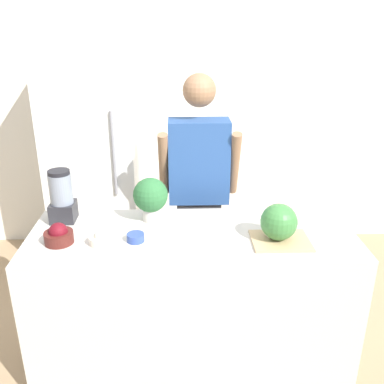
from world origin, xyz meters
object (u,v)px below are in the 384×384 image
(refrigerator, at_px, (96,162))
(blender, at_px, (62,197))
(watermelon, at_px, (279,222))
(bowl_cream, at_px, (101,239))
(bowl_cherries, at_px, (59,235))
(person, at_px, (199,192))
(potted_plant, at_px, (151,197))
(bowl_small_blue, at_px, (136,237))

(refrigerator, distance_m, blender, 1.07)
(watermelon, distance_m, bowl_cream, 1.01)
(bowl_cherries, distance_m, blender, 0.32)
(person, distance_m, potted_plant, 0.59)
(bowl_cherries, height_order, blender, blender)
(watermelon, height_order, bowl_cherries, watermelon)
(person, xyz_separation_m, bowl_small_blue, (-0.40, -0.74, 0.02))
(bowl_cherries, bearing_deg, bowl_cream, -3.99)
(bowl_cherries, bearing_deg, bowl_small_blue, 0.52)
(blender, bearing_deg, bowl_cherries, -81.59)
(bowl_cream, relative_size, potted_plant, 0.49)
(bowl_cherries, xyz_separation_m, blender, (-0.04, 0.29, 0.11))
(bowl_cream, xyz_separation_m, blender, (-0.28, 0.31, 0.13))
(refrigerator, xyz_separation_m, person, (0.86, -0.61, -0.04))
(person, xyz_separation_m, blender, (-0.87, -0.45, 0.16))
(blender, relative_size, potted_plant, 1.19)
(bowl_small_blue, xyz_separation_m, blender, (-0.47, 0.29, 0.14))
(bowl_cherries, distance_m, bowl_cream, 0.24)
(person, xyz_separation_m, bowl_cherries, (-0.83, -0.75, 0.05))
(bowl_cherries, height_order, bowl_small_blue, bowl_cherries)
(bowl_small_blue, distance_m, potted_plant, 0.32)
(bowl_small_blue, height_order, blender, blender)
(bowl_small_blue, distance_m, blender, 0.57)
(blender, bearing_deg, refrigerator, 89.32)
(blender, bearing_deg, person, 27.53)
(person, height_order, blender, person)
(watermelon, xyz_separation_m, blender, (-1.28, 0.31, 0.04))
(blender, bearing_deg, bowl_cream, -47.73)
(blender, bearing_deg, potted_plant, -1.60)
(watermelon, xyz_separation_m, bowl_small_blue, (-0.81, 0.02, -0.10))
(person, bearing_deg, refrigerator, 144.46)
(potted_plant, bearing_deg, refrigerator, 116.38)
(bowl_cream, bearing_deg, refrigerator, 101.07)
(bowl_cream, bearing_deg, watermelon, -0.01)
(watermelon, height_order, blender, blender)
(person, distance_m, bowl_cream, 0.96)
(watermelon, bearing_deg, potted_plant, 158.17)
(refrigerator, relative_size, person, 1.07)
(bowl_small_blue, xyz_separation_m, potted_plant, (0.07, 0.27, 0.14))
(bowl_small_blue, height_order, potted_plant, potted_plant)
(person, relative_size, bowl_small_blue, 17.58)
(watermelon, relative_size, bowl_cherries, 1.28)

